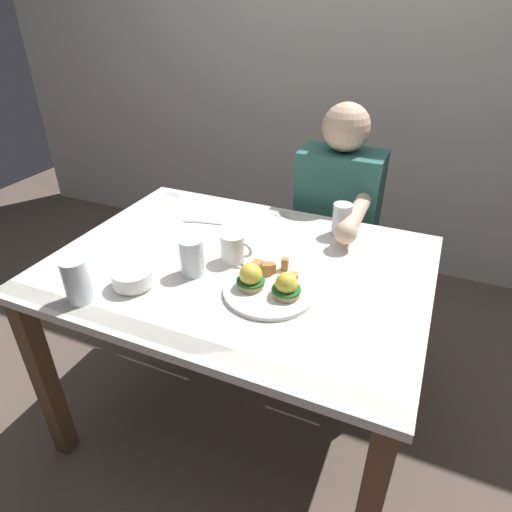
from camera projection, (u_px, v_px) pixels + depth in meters
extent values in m
plane|color=brown|center=(242.00, 415.00, 1.81)|extent=(6.00, 6.00, 0.00)
cube|color=silver|center=(358.00, 36.00, 2.32)|extent=(4.80, 0.10, 2.60)
cube|color=white|center=(239.00, 266.00, 1.44)|extent=(1.20, 0.90, 0.03)
cube|color=#3F7F51|center=(171.00, 339.00, 1.12)|extent=(1.20, 0.06, 0.00)
cube|color=#3F7F51|center=(282.00, 214.00, 1.74)|extent=(1.20, 0.06, 0.00)
cube|color=brown|center=(45.00, 381.00, 1.50)|extent=(0.06, 0.06, 0.71)
cube|color=brown|center=(368.00, 510.00, 1.12)|extent=(0.06, 0.06, 0.71)
cube|color=brown|center=(173.00, 266.00, 2.13)|extent=(0.06, 0.06, 0.71)
cube|color=brown|center=(408.00, 325.00, 1.75)|extent=(0.06, 0.06, 0.71)
cylinder|color=white|center=(269.00, 291.00, 1.28)|extent=(0.27, 0.27, 0.01)
cylinder|color=tan|center=(251.00, 284.00, 1.28)|extent=(0.08, 0.08, 0.02)
cylinder|color=#236028|center=(251.00, 281.00, 1.28)|extent=(0.08, 0.08, 0.01)
sphere|color=yellow|center=(251.00, 274.00, 1.27)|extent=(0.07, 0.07, 0.07)
cylinder|color=tan|center=(286.00, 293.00, 1.25)|extent=(0.08, 0.08, 0.02)
cylinder|color=#236028|center=(286.00, 289.00, 1.24)|extent=(0.08, 0.08, 0.01)
sphere|color=yellow|center=(286.00, 283.00, 1.23)|extent=(0.06, 0.06, 0.06)
cube|color=#B77A42|center=(257.00, 265.00, 1.36)|extent=(0.03, 0.03, 0.03)
cube|color=#AD7038|center=(272.00, 268.00, 1.34)|extent=(0.03, 0.03, 0.03)
cube|color=tan|center=(265.00, 269.00, 1.34)|extent=(0.03, 0.03, 0.03)
cube|color=#B77A42|center=(249.00, 271.00, 1.33)|extent=(0.04, 0.04, 0.03)
cube|color=#AD7038|center=(267.00, 269.00, 1.33)|extent=(0.04, 0.04, 0.04)
cube|color=#AD7038|center=(249.00, 268.00, 1.35)|extent=(0.03, 0.03, 0.03)
cube|color=tan|center=(293.00, 279.00, 1.29)|extent=(0.03, 0.03, 0.04)
cube|color=#AD7038|center=(285.00, 265.00, 1.35)|extent=(0.02, 0.02, 0.04)
cylinder|color=white|center=(134.00, 285.00, 1.31)|extent=(0.10, 0.10, 0.01)
cylinder|color=white|center=(132.00, 277.00, 1.30)|extent=(0.12, 0.12, 0.04)
cube|color=#F4DB66|center=(135.00, 277.00, 1.31)|extent=(0.03, 0.03, 0.03)
cube|color=#B7E093|center=(128.00, 276.00, 1.29)|extent=(0.03, 0.03, 0.02)
cube|color=#EA6B70|center=(132.00, 275.00, 1.29)|extent=(0.03, 0.03, 0.02)
cube|color=#EA6B70|center=(142.00, 275.00, 1.30)|extent=(0.03, 0.03, 0.03)
cube|color=#B7E093|center=(131.00, 283.00, 1.28)|extent=(0.03, 0.03, 0.03)
cube|color=#F4A85B|center=(124.00, 279.00, 1.28)|extent=(0.02, 0.02, 0.02)
cube|color=#F4DB66|center=(136.00, 279.00, 1.28)|extent=(0.04, 0.04, 0.03)
cube|color=#EA6B70|center=(139.00, 283.00, 1.28)|extent=(0.04, 0.04, 0.03)
cylinder|color=white|center=(233.00, 248.00, 1.42)|extent=(0.08, 0.08, 0.09)
cylinder|color=black|center=(233.00, 237.00, 1.39)|extent=(0.07, 0.07, 0.01)
torus|color=white|center=(245.00, 250.00, 1.40)|extent=(0.06, 0.02, 0.06)
cube|color=silver|center=(207.00, 223.00, 1.67)|extent=(0.12, 0.04, 0.00)
cube|color=silver|center=(188.00, 221.00, 1.69)|extent=(0.04, 0.03, 0.00)
cylinder|color=silver|center=(342.00, 219.00, 1.57)|extent=(0.07, 0.07, 0.12)
cylinder|color=silver|center=(341.00, 225.00, 1.58)|extent=(0.06, 0.06, 0.07)
cylinder|color=silver|center=(192.00, 257.00, 1.35)|extent=(0.07, 0.07, 0.12)
cylinder|color=silver|center=(193.00, 265.00, 1.36)|extent=(0.07, 0.07, 0.06)
cylinder|color=silver|center=(77.00, 281.00, 1.22)|extent=(0.07, 0.07, 0.13)
cylinder|color=silver|center=(79.00, 287.00, 1.23)|extent=(0.07, 0.07, 0.08)
cylinder|color=#33333D|center=(304.00, 304.00, 2.08)|extent=(0.11, 0.11, 0.45)
cylinder|color=#33333D|center=(342.00, 314.00, 2.02)|extent=(0.11, 0.11, 0.45)
cube|color=#2D665B|center=(338.00, 208.00, 1.89)|extent=(0.34, 0.20, 0.50)
sphere|color=beige|center=(346.00, 127.00, 1.71)|extent=(0.19, 0.19, 0.19)
cylinder|color=beige|center=(355.00, 215.00, 1.60)|extent=(0.06, 0.30, 0.06)
sphere|color=beige|center=(346.00, 233.00, 1.48)|extent=(0.08, 0.08, 0.08)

